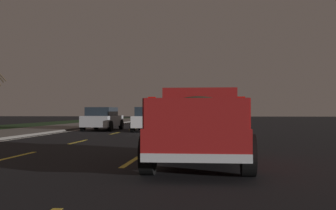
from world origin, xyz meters
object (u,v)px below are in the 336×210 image
at_px(pickup_truck, 200,124).
at_px(sedan_white, 151,119).
at_px(sedan_silver, 103,119).
at_px(sedan_blue, 208,117).

distance_m(pickup_truck, sedan_white, 16.59).
xyz_separation_m(sedan_white, sedan_silver, (0.90, 3.36, 0.00)).
relative_size(pickup_truck, sedan_white, 1.23).
bearing_deg(sedan_silver, sedan_blue, -32.38).
distance_m(sedan_silver, sedan_blue, 13.07).
relative_size(pickup_truck, sedan_silver, 1.22).
relative_size(sedan_white, sedan_silver, 1.00).
height_order(sedan_silver, sedan_blue, same).
bearing_deg(sedan_blue, sedan_white, 163.07).
height_order(pickup_truck, sedan_silver, pickup_truck).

